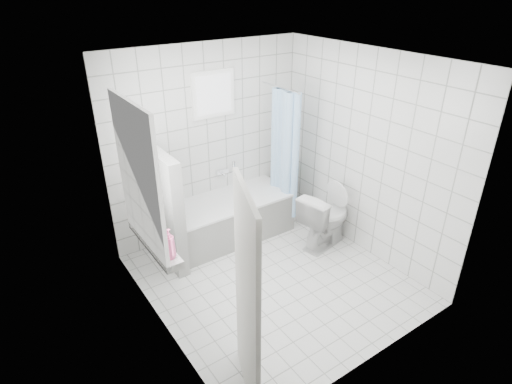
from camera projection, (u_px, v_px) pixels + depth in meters
ground at (273, 279)px, 5.21m from camera, size 3.00×3.00×0.00m
ceiling at (278, 60)px, 4.03m from camera, size 3.00×3.00×0.00m
wall_back at (208, 143)px, 5.72m from camera, size 2.80×0.02×2.60m
wall_front at (384, 249)px, 3.52m from camera, size 2.80×0.02×2.60m
wall_left at (153, 221)px, 3.91m from camera, size 0.02×3.00×2.60m
wall_right at (365, 155)px, 5.33m from camera, size 0.02×3.00×2.60m
window_left at (142, 179)px, 4.02m from camera, size 0.01×0.90×1.40m
window_back at (214, 94)px, 5.44m from camera, size 0.50×0.01×0.50m
window_sill at (155, 243)px, 4.38m from camera, size 0.18×1.02×0.08m
door at (247, 302)px, 3.39m from camera, size 0.33×0.76×2.00m
bathtub at (230, 218)px, 5.94m from camera, size 1.75×0.77×0.58m
partition_wall at (165, 210)px, 5.22m from camera, size 0.15×0.85×1.50m
tiled_ledge at (287, 190)px, 6.75m from camera, size 0.40×0.24×0.55m
toilet at (325, 219)px, 5.71m from camera, size 0.86×0.59×0.80m
curtain_rod at (280, 87)px, 5.55m from camera, size 0.02×0.80×0.02m
shower_curtain at (284, 155)px, 5.87m from camera, size 0.14×0.48×1.78m
tub_faucet at (222, 171)px, 5.98m from camera, size 0.18×0.06×0.06m
sill_bottles at (160, 235)px, 4.18m from camera, size 0.17×0.63×0.32m
ledge_bottles at (288, 168)px, 6.57m from camera, size 0.17×0.19×0.23m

